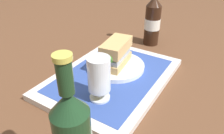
# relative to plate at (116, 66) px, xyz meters

# --- Properties ---
(ground_plane) EXTENTS (3.00, 3.00, 0.00)m
(ground_plane) POSITION_rel_plate_xyz_m (0.04, 0.01, -0.03)
(ground_plane) COLOR brown
(tray) EXTENTS (0.44, 0.32, 0.02)m
(tray) POSITION_rel_plate_xyz_m (0.04, 0.01, -0.02)
(tray) COLOR silver
(tray) RESTS_ON ground_plane
(placemat) EXTENTS (0.38, 0.27, 0.00)m
(placemat) POSITION_rel_plate_xyz_m (0.04, 0.01, -0.01)
(placemat) COLOR #2D4793
(placemat) RESTS_ON tray
(plate) EXTENTS (0.19, 0.19, 0.01)m
(plate) POSITION_rel_plate_xyz_m (0.00, 0.00, 0.00)
(plate) COLOR white
(plate) RESTS_ON placemat
(sandwich) EXTENTS (0.14, 0.08, 0.08)m
(sandwich) POSITION_rel_plate_xyz_m (0.00, 0.00, 0.05)
(sandwich) COLOR tan
(sandwich) RESTS_ON plate
(beer_glass) EXTENTS (0.06, 0.06, 0.12)m
(beer_glass) POSITION_rel_plate_xyz_m (0.16, 0.05, 0.06)
(beer_glass) COLOR silver
(beer_glass) RESTS_ON placemat
(second_bottle) EXTENTS (0.07, 0.07, 0.27)m
(second_bottle) POSITION_rel_plate_xyz_m (-0.29, 0.00, 0.08)
(second_bottle) COLOR black
(second_bottle) RESTS_ON ground_plane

